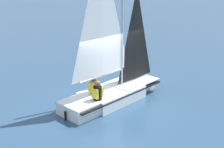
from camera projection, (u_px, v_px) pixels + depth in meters
ground_plane at (112, 101)px, 11.76m from camera, size 260.00×260.00×0.00m
sailboat_main at (112, 80)px, 11.47m from camera, size 3.98×3.92×5.79m
sailor_helm at (94, 89)px, 11.17m from camera, size 0.43×0.42×1.16m
sailor_crew at (98, 95)px, 10.64m from camera, size 0.43×0.42×1.16m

